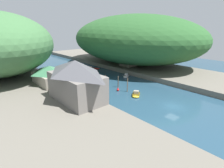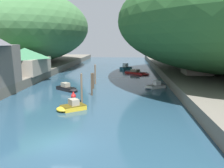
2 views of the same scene
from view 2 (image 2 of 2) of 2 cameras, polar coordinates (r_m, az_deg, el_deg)
The scene contains 16 objects.
water_surface at distance 48.30m, azimuth -2.03°, elevation 0.82°, with size 130.00×130.00×0.00m, color #234256.
right_bank at distance 51.06m, azimuth 24.10°, elevation 1.29°, with size 22.00×120.00×1.49m.
hillside_left at distance 72.81m, azimuth -19.74°, elevation 12.20°, with size 34.63×48.49×19.40m.
boathouse_shed at distance 49.73m, azimuth -19.23°, elevation 5.16°, with size 7.20×10.72×4.80m.
right_bank_cottage at distance 48.95m, azimuth 18.89°, elevation 4.73°, with size 5.27×5.57×4.20m.
boat_far_upstream at distance 39.06m, azimuth -10.11°, elevation -0.99°, with size 4.22×3.80×1.20m.
boat_moored_right at distance 28.31m, azimuth -9.44°, elevation -5.18°, with size 3.60×3.28×1.23m.
boat_far_right_bank at distance 57.63m, azimuth 5.90°, elevation 2.60°, with size 6.09×5.44×1.04m.
boat_cabin_cruiser at distance 66.76m, azimuth 3.37°, elevation 3.80°, with size 3.77×3.87×1.62m.
boat_near_quay at distance 41.08m, azimuth 9.72°, elevation -0.46°, with size 3.73×3.03×1.15m.
mooring_post_second at distance 31.19m, azimuth -6.97°, elevation -0.91°, with size 0.24×0.24×3.71m.
mooring_post_middle at distance 35.15m, azimuth -4.66°, elevation -0.03°, with size 0.25×0.25×3.21m.
mooring_post_fourth at distance 40.08m, azimuth -4.32°, elevation 0.77°, with size 0.31×0.31×2.59m.
mooring_post_farthest at distance 44.20m, azimuth -3.87°, elevation 2.26°, with size 0.27×0.27×3.51m.
channel_buoy_near at distance 33.66m, azimuth -8.81°, elevation -2.69°, with size 0.67×0.67×1.01m.
person_on_quay at distance 40.96m, azimuth -23.29°, elevation 1.82°, with size 0.32×0.43×1.69m.
Camera 2 is at (4.99, -17.41, 7.76)m, focal length 40.00 mm.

